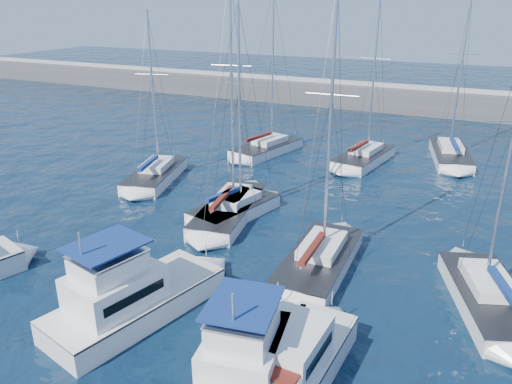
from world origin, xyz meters
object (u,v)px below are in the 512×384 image
at_px(sailboat_mid_b, 230,209).
at_px(sailboat_mid_d, 319,260).
at_px(sailboat_back_a, 267,148).
at_px(sailboat_mid_c, 235,209).
at_px(sailboat_mid_e, 489,298).
at_px(motor_yacht_port_inner, 129,298).
at_px(motor_yacht_stbd_inner, 250,361).
at_px(sailboat_back_c, 450,154).
at_px(sailboat_mid_a, 156,175).
at_px(sailboat_back_b, 364,157).
at_px(motor_yacht_stbd_outer, 296,361).

distance_m(sailboat_mid_b, sailboat_mid_d, 9.11).
bearing_deg(sailboat_back_a, sailboat_mid_c, -60.61).
bearing_deg(sailboat_mid_e, sailboat_mid_b, 145.53).
distance_m(motor_yacht_port_inner, motor_yacht_stbd_inner, 7.19).
relative_size(sailboat_mid_e, sailboat_back_c, 0.95).
bearing_deg(motor_yacht_stbd_inner, sailboat_mid_a, 124.90).
relative_size(motor_yacht_stbd_inner, sailboat_back_b, 0.55).
bearing_deg(motor_yacht_port_inner, sailboat_back_a, 114.83).
distance_m(sailboat_mid_b, sailboat_back_a, 15.49).
bearing_deg(sailboat_mid_a, sailboat_mid_b, -37.90).
bearing_deg(sailboat_back_a, sailboat_mid_e, -29.49).
relative_size(sailboat_mid_c, sailboat_mid_d, 0.93).
relative_size(sailboat_back_a, sailboat_back_b, 1.03).
height_order(motor_yacht_stbd_outer, sailboat_back_a, sailboat_back_a).
height_order(sailboat_mid_b, sailboat_back_b, sailboat_mid_b).
distance_m(motor_yacht_stbd_inner, sailboat_mid_a, 25.09).
xyz_separation_m(motor_yacht_stbd_inner, sailboat_back_b, (-3.03, 30.21, -0.61)).
bearing_deg(sailboat_mid_d, sailboat_back_b, 95.38).
relative_size(motor_yacht_stbd_outer, sailboat_back_a, 0.44).
bearing_deg(motor_yacht_stbd_outer, sailboat_mid_b, 130.29).
xyz_separation_m(motor_yacht_port_inner, sailboat_back_a, (-5.34, 27.64, -0.60)).
bearing_deg(sailboat_back_a, motor_yacht_stbd_outer, -50.07).
distance_m(sailboat_mid_c, sailboat_mid_e, 17.07).
bearing_deg(sailboat_mid_c, sailboat_mid_b, -137.41).
distance_m(sailboat_mid_a, sailboat_mid_c, 10.05).
bearing_deg(sailboat_mid_a, motor_yacht_port_inner, -72.67).
bearing_deg(sailboat_back_b, sailboat_back_c, 40.88).
relative_size(sailboat_mid_b, sailboat_back_b, 1.10).
bearing_deg(motor_yacht_port_inner, sailboat_mid_b, 110.35).
xyz_separation_m(sailboat_back_b, sailboat_back_c, (7.15, 4.42, 0.00)).
distance_m(motor_yacht_stbd_outer, sailboat_mid_e, 11.10).
height_order(motor_yacht_stbd_outer, sailboat_back_b, sailboat_back_b).
bearing_deg(sailboat_back_b, sailboat_mid_b, -99.50).
bearing_deg(motor_yacht_stbd_outer, motor_yacht_port_inner, 179.69).
distance_m(motor_yacht_port_inner, sailboat_back_c, 34.99).
distance_m(motor_yacht_stbd_inner, sailboat_back_b, 30.37).
xyz_separation_m(motor_yacht_port_inner, motor_yacht_stbd_outer, (8.60, -0.49, -0.19)).
xyz_separation_m(motor_yacht_port_inner, sailboat_mid_d, (6.58, 8.33, -0.61)).
height_order(sailboat_mid_c, sailboat_mid_d, sailboat_mid_d).
xyz_separation_m(sailboat_mid_b, sailboat_mid_e, (16.77, -4.33, -0.01)).
bearing_deg(motor_yacht_stbd_inner, motor_yacht_stbd_outer, 22.69).
height_order(motor_yacht_stbd_inner, sailboat_mid_b, sailboat_mid_b).
bearing_deg(motor_yacht_port_inner, sailboat_mid_d, 65.58).
bearing_deg(sailboat_back_a, motor_yacht_stbd_inner, -53.40).
distance_m(motor_yacht_port_inner, sailboat_mid_b, 12.75).
height_order(motor_yacht_stbd_inner, sailboat_back_c, sailboat_back_c).
relative_size(motor_yacht_port_inner, sailboat_mid_d, 0.60).
height_order(motor_yacht_port_inner, sailboat_mid_b, sailboat_mid_b).
height_order(motor_yacht_port_inner, motor_yacht_stbd_inner, same).
distance_m(motor_yacht_stbd_inner, sailboat_mid_d, 9.83).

